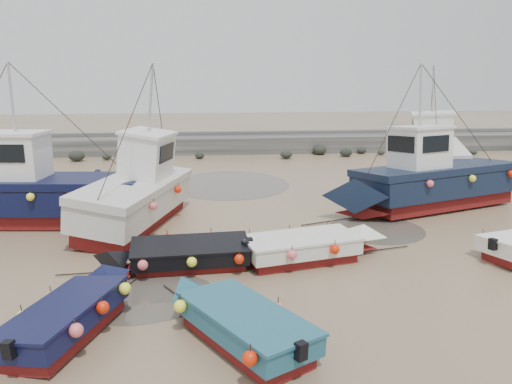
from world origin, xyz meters
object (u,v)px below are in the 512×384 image
person (100,211)px  cabin_boat_3 (434,153)px  dinghy_1 (75,309)px  dinghy_4 (178,252)px  dinghy_2 (235,317)px  dinghy_5 (311,244)px  cabin_boat_1 (138,190)px  cabin_boat_2 (427,179)px  cabin_boat_0 (30,191)px

person → cabin_boat_3: bearing=-164.8°
dinghy_1 → cabin_boat_3: (16.15, 16.35, 0.77)m
dinghy_4 → person: size_ratio=3.17×
dinghy_2 → cabin_boat_3: 21.19m
dinghy_5 → cabin_boat_3: (9.79, 12.45, 0.77)m
dinghy_5 → cabin_boat_1: 7.68m
cabin_boat_1 → cabin_boat_3: (15.76, 7.69, -0.03)m
dinghy_1 → dinghy_5: same height
dinghy_2 → cabin_boat_1: 9.99m
person → cabin_boat_2: bearing=172.7°
dinghy_2 → dinghy_5: 5.37m
dinghy_2 → cabin_boat_0: bearing=96.2°
dinghy_2 → cabin_boat_2: bearing=17.4°
cabin_boat_0 → cabin_boat_1: size_ratio=1.10×
dinghy_1 → cabin_boat_2: size_ratio=0.52×
cabin_boat_0 → cabin_boat_3: (19.97, 7.38, -0.00)m
cabin_boat_3 → cabin_boat_2: bearing=-95.9°
dinghy_2 → cabin_boat_1: size_ratio=0.54×
cabin_boat_2 → person: 14.29m
cabin_boat_3 → dinghy_5: bearing=-107.0°
dinghy_4 → dinghy_1: bearing=144.7°
dinghy_4 → cabin_boat_0: cabin_boat_0 is taller
dinghy_1 → dinghy_5: bearing=50.6°
dinghy_5 → cabin_boat_3: 15.86m
dinghy_2 → dinghy_5: (2.71, 4.64, -0.00)m
cabin_boat_1 → cabin_boat_3: size_ratio=0.93×
dinghy_4 → cabin_boat_3: size_ratio=0.56×
dinghy_5 → cabin_boat_1: cabin_boat_1 is taller
cabin_boat_2 → person: (-14.19, 1.09, -1.32)m
dinghy_5 → cabin_boat_3: cabin_boat_3 is taller
cabin_boat_3 → person: bearing=-140.7°
dinghy_5 → cabin_boat_1: size_ratio=0.61×
cabin_boat_0 → cabin_boat_2: bearing=-82.3°
cabin_boat_1 → person: cabin_boat_1 is taller
dinghy_1 → person: dinghy_1 is taller
dinghy_4 → cabin_boat_1: bearing=15.6°
cabin_boat_1 → cabin_boat_2: bearing=20.5°
dinghy_1 → person: 10.70m
cabin_boat_2 → cabin_boat_3: bearing=-46.5°
dinghy_4 → cabin_boat_3: bearing=-51.4°
dinghy_2 → cabin_boat_0: cabin_boat_0 is taller
dinghy_1 → cabin_boat_0: size_ratio=0.51×
dinghy_1 → cabin_boat_3: cabin_boat_3 is taller
person → dinghy_5: bearing=136.9°
dinghy_1 → cabin_boat_1: 8.70m
cabin_boat_1 → dinghy_4: bearing=-54.0°
cabin_boat_3 → dinghy_4: bearing=-116.4°
cabin_boat_2 → cabin_boat_0: bearing=72.4°
cabin_boat_3 → person: cabin_boat_3 is taller
dinghy_4 → cabin_boat_3: 18.94m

